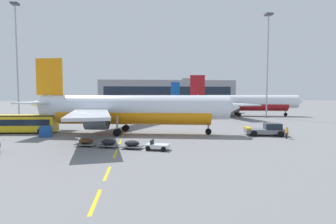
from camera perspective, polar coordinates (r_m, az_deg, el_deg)
name	(u,v)px	position (r m, az deg, el deg)	size (l,w,h in m)	color
ground	(224,121)	(64.25, 11.67, -1.96)	(400.00, 400.00, 0.00)	slate
apron_paint_markings	(128,124)	(57.62, -8.50, -2.58)	(8.00, 93.42, 0.01)	yellow
airliner_foreground	(130,109)	(43.61, -8.02, 0.59)	(34.68, 34.00, 12.20)	silver
pushback_tug	(267,130)	(44.26, 20.19, -3.53)	(6.47, 4.16, 2.08)	slate
airliner_mid_left	(243,103)	(81.86, 15.50, 1.93)	(34.06, 33.36, 11.99)	silver
airliner_far_center	(148,101)	(109.85, -4.17, 2.41)	(31.72, 30.34, 11.46)	silver
apron_shuttle_bus	(19,122)	(50.26, -29.05, -1.95)	(12.17, 3.56, 3.00)	yellow
baggage_train	(120,144)	(32.45, -10.07, -6.62)	(11.40, 5.36, 1.14)	silver
ground_crew_worker	(287,132)	(42.11, 23.83, -3.91)	(0.34, 0.66, 1.68)	#232328
uld_cargo_container	(46,131)	(44.22, -24.43, -3.77)	(1.80, 1.77, 1.60)	#194C9E
apron_light_mast_near	(17,49)	(82.52, -29.41, 11.60)	(1.80, 1.80, 30.02)	slate
apron_light_mast_far	(268,54)	(77.99, 20.37, 11.39)	(1.80, 1.80, 27.64)	slate
terminal_satellite	(167,92)	(178.49, -0.24, 4.21)	(86.46, 21.62, 16.79)	gray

